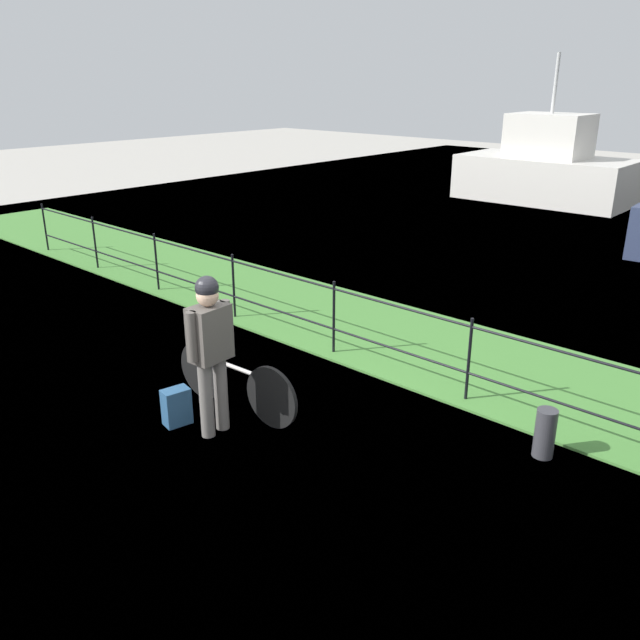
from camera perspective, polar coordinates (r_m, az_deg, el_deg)
The scene contains 10 objects.
ground_plane at distance 6.62m, azimuth -6.08°, elevation -11.28°, with size 60.00×60.00×0.00m, color #B2ADA3.
grass_strip at distance 8.92m, azimuth 10.26°, elevation -2.66°, with size 27.00×2.40×0.03m, color #478438.
iron_fence at distance 7.94m, azimuth 6.63°, elevation -0.96°, with size 18.04×0.04×1.00m.
bicycle_main at distance 7.21m, azimuth -7.45°, elevation -5.28°, with size 1.75×0.20×0.68m.
wooden_crate at distance 7.30m, azimuth -9.77°, elevation -1.23°, with size 0.38×0.27×0.26m, color brown.
terrier_dog at distance 7.21m, azimuth -9.73°, elevation 0.24°, with size 0.32×0.16×0.18m.
cyclist_person at distance 6.56m, azimuth -9.50°, elevation -1.91°, with size 0.28×0.54×1.68m.
backpack_on_paving at distance 7.13m, azimuth -12.34°, elevation -7.36°, with size 0.28×0.18×0.40m, color #28517A.
mooring_bollard at distance 6.74m, azimuth 18.94°, elevation -9.27°, with size 0.20×0.20×0.50m, color #38383D.
moored_boat_near at distance 20.56m, azimuth 18.98°, elevation 12.25°, with size 4.83×2.52×4.06m.
Camera 1 is at (4.29, -3.65, 3.47)m, focal length 36.87 mm.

